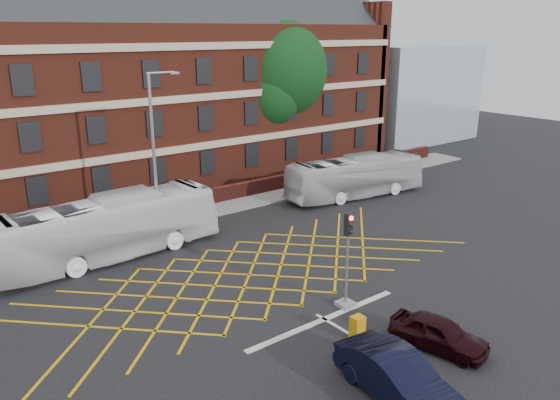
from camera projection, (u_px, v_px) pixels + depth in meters
ground at (274, 289)px, 25.42m from camera, size 120.00×120.00×0.00m
victorian_building at (94, 83)px, 39.79m from camera, size 51.00×12.17×20.40m
boundary_wall at (151, 209)px, 35.05m from camera, size 56.00×0.50×1.10m
far_pavement at (159, 220)px, 34.44m from camera, size 60.00×3.00×0.12m
glass_block at (404, 93)px, 59.70m from camera, size 14.00×10.00×10.00m
box_junction_hatching at (249, 275)px, 26.93m from camera, size 8.22×8.22×0.02m
stop_line at (324, 319)px, 22.79m from camera, size 8.00×0.30×0.02m
centre_line at (458, 398)px, 17.89m from camera, size 0.15×14.00×0.02m
bus_left at (109, 228)px, 28.53m from camera, size 12.02×3.30×3.32m
bus_right at (355, 177)px, 39.18m from camera, size 10.90×4.07×2.97m
car_navy at (398, 378)px, 17.66m from camera, size 2.20×4.97×1.58m
car_maroon at (439, 333)px, 20.56m from camera, size 2.30×3.96×1.27m
deciduous_tree at (277, 77)px, 45.37m from camera, size 8.42×8.39×12.61m
traffic_light_near at (347, 269)px, 23.36m from camera, size 0.70×0.70×4.27m
street_lamp at (157, 186)px, 30.20m from camera, size 2.25×1.00×9.47m
utility_cabinet at (357, 328)px, 21.17m from camera, size 0.50×0.43×0.99m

